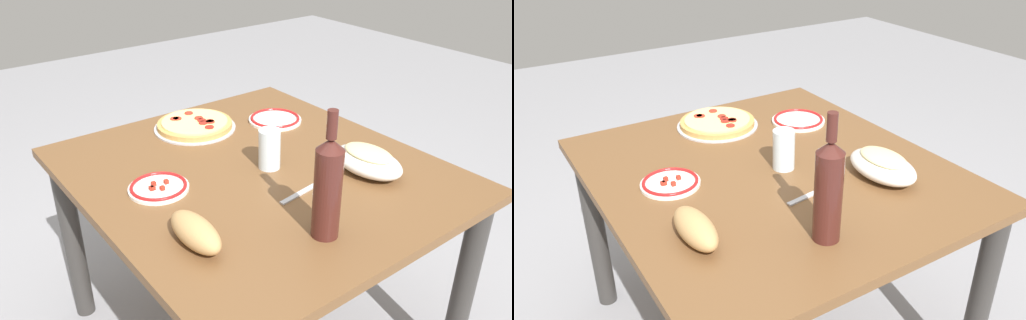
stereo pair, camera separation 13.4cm
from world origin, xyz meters
The scene contains 9 objects.
dining_table centered at (0.00, 0.00, 0.59)m, with size 1.14×1.03×0.70m.
pepperoni_pizza centered at (-0.38, 0.01, 0.72)m, with size 0.30×0.30×0.03m.
baked_pasta_dish centered at (0.22, 0.26, 0.74)m, with size 0.24×0.15×0.08m.
wine_bottle centered at (0.38, -0.08, 0.84)m, with size 0.07×0.07×0.34m.
water_glass centered at (0.02, 0.04, 0.77)m, with size 0.07×0.07×0.13m, color silver.
side_plate_near centered at (-0.26, 0.29, 0.71)m, with size 0.20×0.20×0.02m.
side_plate_far centered at (-0.07, -0.30, 0.71)m, with size 0.18×0.18×0.02m.
bread_loaf centered at (0.22, -0.36, 0.74)m, with size 0.19×0.08×0.07m, color tan.
fork_left centered at (0.20, 0.01, 0.71)m, with size 0.17×0.02×0.01m, color #B7B7BC.
Camera 1 is at (1.15, -0.88, 1.48)m, focal length 36.93 mm.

